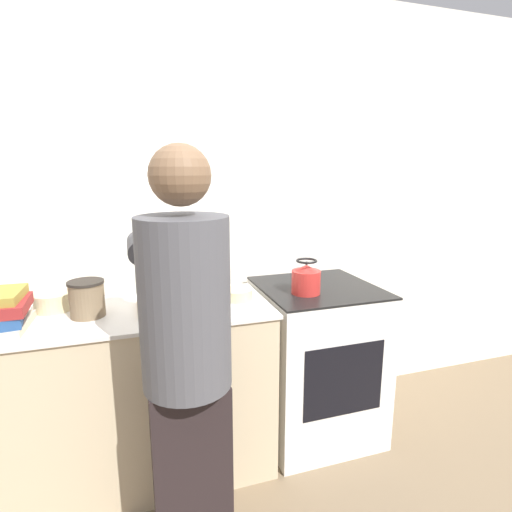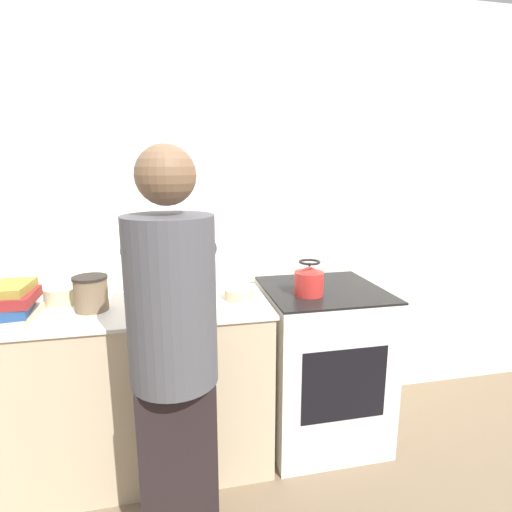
% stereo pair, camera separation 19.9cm
% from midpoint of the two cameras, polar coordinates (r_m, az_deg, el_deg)
% --- Properties ---
extents(ground_plane, '(12.00, 12.00, 0.00)m').
position_cam_midpoint_polar(ground_plane, '(2.31, -8.72, -30.69)').
color(ground_plane, '#7A664C').
extents(wall_back, '(8.00, 0.05, 2.60)m').
position_cam_midpoint_polar(wall_back, '(2.43, -12.54, 5.56)').
color(wall_back, silver).
rests_on(wall_back, ground_plane).
extents(counter, '(1.38, 0.58, 0.90)m').
position_cam_midpoint_polar(counter, '(2.26, -19.47, -18.26)').
color(counter, '#C6B28E').
rests_on(counter, ground_plane).
extents(oven, '(0.65, 0.66, 0.91)m').
position_cam_midpoint_polar(oven, '(2.48, 6.17, -14.55)').
color(oven, silver).
rests_on(oven, ground_plane).
extents(person, '(0.38, 0.61, 1.66)m').
position_cam_midpoint_polar(person, '(1.59, -13.56, -13.05)').
color(person, black).
rests_on(person, ground_plane).
extents(cutting_board, '(0.30, 0.25, 0.02)m').
position_cam_midpoint_polar(cutting_board, '(2.07, -15.12, -6.92)').
color(cutting_board, tan).
rests_on(cutting_board, counter).
extents(knife, '(0.21, 0.11, 0.01)m').
position_cam_midpoint_polar(knife, '(2.06, -15.01, -6.61)').
color(knife, silver).
rests_on(knife, cutting_board).
extents(kettle, '(0.16, 0.16, 0.19)m').
position_cam_midpoint_polar(kettle, '(2.16, 4.57, -3.36)').
color(kettle, red).
rests_on(kettle, oven).
extents(bowl_prep, '(0.17, 0.17, 0.08)m').
position_cam_midpoint_polar(bowl_prep, '(2.23, -29.35, -5.76)').
color(bowl_prep, '#C6B789').
rests_on(bowl_prep, counter).
extents(bowl_mixing, '(0.16, 0.16, 0.06)m').
position_cam_midpoint_polar(bowl_mixing, '(2.12, -5.33, -5.50)').
color(bowl_mixing, '#C6B789').
rests_on(bowl_mixing, counter).
extents(canister_jar, '(0.16, 0.16, 0.17)m').
position_cam_midpoint_polar(canister_jar, '(2.06, -25.61, -5.55)').
color(canister_jar, '#756047').
rests_on(canister_jar, counter).
extents(book_stack, '(0.19, 0.28, 0.17)m').
position_cam_midpoint_polar(book_stack, '(2.07, -34.64, -6.54)').
color(book_stack, beige).
rests_on(book_stack, counter).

